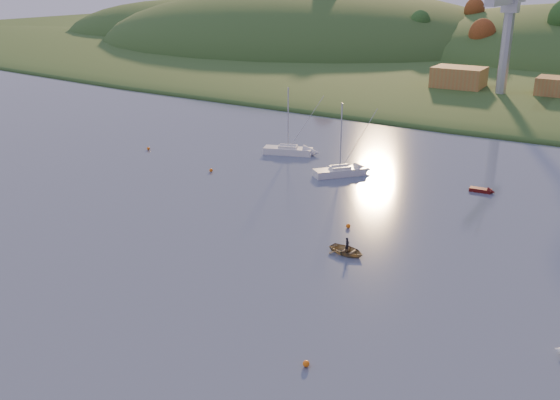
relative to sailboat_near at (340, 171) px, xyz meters
The scene contains 17 objects.
shore_slope 107.16m from the sailboat_near, 87.13° to the left, with size 640.00×150.00×7.00m, color #27481D.
hill_left_far 220.39m from the sailboat_near, 134.56° to the left, with size 120.00×100.00×32.00m, color #27481D.
hill_left 165.34m from the sailboat_near, 120.79° to the left, with size 170.00×140.00×44.00m, color #27481D.
hillside_trees 127.14m from the sailboat_near, 87.58° to the left, with size 280.00×50.00×32.00m, color #19481B, non-canonical shape.
wharf 64.86m from the sailboat_near, 80.81° to the left, with size 42.00×16.00×2.40m, color slate.
shed_west 65.21m from the sailboat_near, 92.33° to the left, with size 11.00×8.00×4.80m, color #AA6E38.
shed_east 68.63m from the sailboat_near, 74.46° to the left, with size 9.00×7.00×4.00m, color #AA6E38.
dock_crane 63.06m from the sailboat_near, 83.06° to the left, with size 3.20×28.00×20.30m.
sailboat_near is the anchor object (origin of this frame).
sailboat_far 13.17m from the sailboat_near, 154.34° to the left, with size 7.92×4.59×10.53m.
canoe 26.24m from the sailboat_near, 62.17° to the right, with size 2.71×3.80×0.79m, color #957F52.
paddler 26.24m from the sailboat_near, 62.17° to the right, with size 0.56×0.37×1.55m, color black.
red_tender 19.63m from the sailboat_near, ahead, with size 3.27×1.27×1.09m.
buoy_0 45.89m from the sailboat_near, 66.77° to the right, with size 0.50×0.50×0.50m, color orange.
buoy_1 19.31m from the sailboat_near, 60.97° to the right, with size 0.50×0.50×0.50m, color orange.
buoy_2 32.59m from the sailboat_near, behind, with size 0.50×0.50×0.50m, color orange.
buoy_3 18.38m from the sailboat_near, 153.95° to the right, with size 0.50×0.50×0.50m, color orange.
Camera 1 is at (31.02, -17.76, 26.68)m, focal length 40.00 mm.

